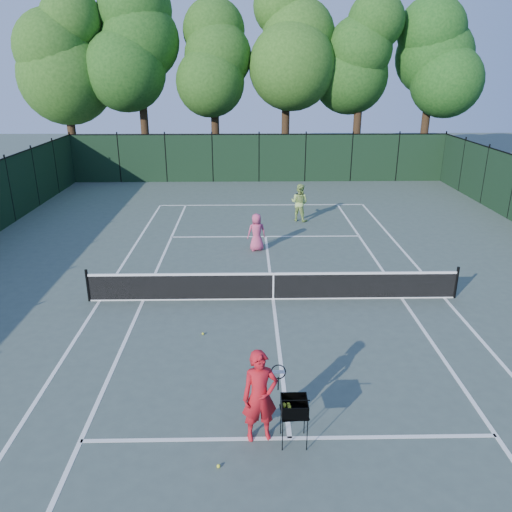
{
  "coord_description": "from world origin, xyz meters",
  "views": [
    {
      "loc": [
        -0.82,
        -14.36,
        6.81
      ],
      "look_at": [
        -0.52,
        1.0,
        1.1
      ],
      "focal_mm": 35.0,
      "sensor_mm": 36.0,
      "label": 1
    }
  ],
  "objects_px": {
    "player_pink": "(257,232)",
    "ball_hopper": "(294,407)",
    "loose_ball_midcourt": "(203,334)",
    "loose_ball_near_cart": "(219,466)",
    "player_green": "(299,202)",
    "coach": "(260,396)"
  },
  "relations": [
    {
      "from": "coach",
      "to": "loose_ball_near_cart",
      "type": "xyz_separation_m",
      "value": [
        -0.78,
        -0.8,
        -0.93
      ]
    },
    {
      "from": "player_pink",
      "to": "ball_hopper",
      "type": "distance_m",
      "value": 11.15
    },
    {
      "from": "player_pink",
      "to": "player_green",
      "type": "xyz_separation_m",
      "value": [
        2.14,
        4.21,
        0.14
      ]
    },
    {
      "from": "loose_ball_near_cart",
      "to": "loose_ball_midcourt",
      "type": "relative_size",
      "value": 1.0
    },
    {
      "from": "loose_ball_midcourt",
      "to": "player_green",
      "type": "bearing_deg",
      "value": 71.28
    },
    {
      "from": "ball_hopper",
      "to": "coach",
      "type": "bearing_deg",
      "value": 162.72
    },
    {
      "from": "loose_ball_midcourt",
      "to": "coach",
      "type": "bearing_deg",
      "value": -70.5
    },
    {
      "from": "loose_ball_midcourt",
      "to": "loose_ball_near_cart",
      "type": "bearing_deg",
      "value": -82.13
    },
    {
      "from": "loose_ball_near_cart",
      "to": "coach",
      "type": "bearing_deg",
      "value": 46.04
    },
    {
      "from": "coach",
      "to": "loose_ball_midcourt",
      "type": "distance_m",
      "value": 4.46
    },
    {
      "from": "player_green",
      "to": "player_pink",
      "type": "bearing_deg",
      "value": 93.31
    },
    {
      "from": "player_pink",
      "to": "coach",
      "type": "bearing_deg",
      "value": 76.4
    },
    {
      "from": "loose_ball_near_cart",
      "to": "loose_ball_midcourt",
      "type": "distance_m",
      "value": 4.96
    },
    {
      "from": "player_pink",
      "to": "loose_ball_midcourt",
      "type": "height_order",
      "value": "player_pink"
    },
    {
      "from": "player_pink",
      "to": "ball_hopper",
      "type": "relative_size",
      "value": 1.57
    },
    {
      "from": "ball_hopper",
      "to": "loose_ball_near_cart",
      "type": "height_order",
      "value": "ball_hopper"
    },
    {
      "from": "player_green",
      "to": "coach",
      "type": "bearing_deg",
      "value": 111.66
    },
    {
      "from": "coach",
      "to": "player_green",
      "type": "relative_size",
      "value": 1.07
    },
    {
      "from": "player_pink",
      "to": "loose_ball_near_cart",
      "type": "distance_m",
      "value": 11.85
    },
    {
      "from": "player_green",
      "to": "loose_ball_near_cart",
      "type": "xyz_separation_m",
      "value": [
        -3.08,
        -16.01,
        -0.87
      ]
    },
    {
      "from": "player_pink",
      "to": "player_green",
      "type": "distance_m",
      "value": 4.73
    },
    {
      "from": "ball_hopper",
      "to": "loose_ball_midcourt",
      "type": "xyz_separation_m",
      "value": [
        -2.11,
        4.25,
        -0.78
      ]
    }
  ]
}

